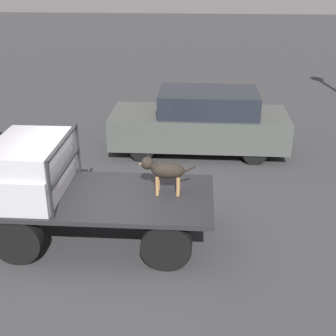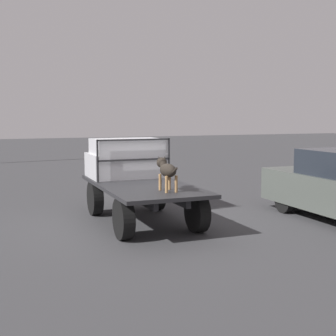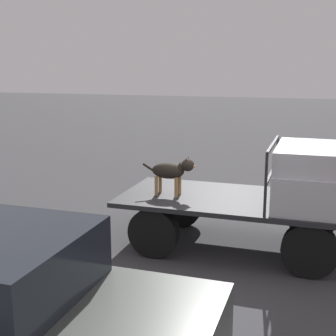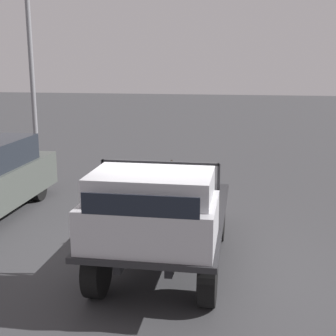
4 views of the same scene
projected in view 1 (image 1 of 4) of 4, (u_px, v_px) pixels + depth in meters
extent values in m
plane|color=#38383A|center=(102.00, 238.00, 8.52)|extent=(80.00, 80.00, 0.00)
cylinder|color=black|center=(17.00, 240.00, 7.70)|extent=(0.84, 0.24, 0.84)
cylinder|color=black|center=(47.00, 196.00, 9.16)|extent=(0.84, 0.24, 0.84)
cylinder|color=black|center=(166.00, 246.00, 7.54)|extent=(0.84, 0.24, 0.84)
cylinder|color=black|center=(172.00, 200.00, 9.00)|extent=(0.84, 0.24, 0.84)
cube|color=black|center=(96.00, 212.00, 7.92)|extent=(3.66, 0.10, 0.18)
cube|color=black|center=(104.00, 194.00, 8.53)|extent=(3.66, 0.10, 0.18)
cube|color=#232326|center=(99.00, 197.00, 8.17)|extent=(3.98, 1.91, 0.08)
cube|color=#B7B7BC|center=(25.00, 177.00, 8.12)|extent=(1.31, 1.79, 0.59)
cube|color=#B7B7BC|center=(28.00, 152.00, 7.92)|extent=(1.12, 1.65, 0.36)
cube|color=#232326|center=(50.00, 191.00, 7.19)|extent=(0.04, 0.04, 0.98)
cube|color=#232326|center=(78.00, 149.00, 8.79)|extent=(0.04, 0.04, 0.98)
cube|color=#232326|center=(63.00, 142.00, 7.80)|extent=(0.04, 1.75, 0.04)
cube|color=#232326|center=(66.00, 168.00, 7.99)|extent=(0.04, 1.75, 0.04)
cylinder|color=#9E7547|center=(157.00, 186.00, 8.07)|extent=(0.06, 0.06, 0.34)
cylinder|color=#9E7547|center=(158.00, 181.00, 8.26)|extent=(0.06, 0.06, 0.34)
cylinder|color=#9E7547|center=(178.00, 187.00, 8.05)|extent=(0.06, 0.06, 0.34)
cylinder|color=#9E7547|center=(179.00, 182.00, 8.24)|extent=(0.06, 0.06, 0.34)
ellipsoid|color=black|center=(168.00, 171.00, 8.05)|extent=(0.58, 0.28, 0.28)
sphere|color=#9E7547|center=(159.00, 173.00, 8.08)|extent=(0.12, 0.12, 0.12)
cylinder|color=black|center=(154.00, 166.00, 8.03)|extent=(0.19, 0.15, 0.19)
sphere|color=black|center=(147.00, 163.00, 8.02)|extent=(0.22, 0.22, 0.22)
cone|color=#9E7547|center=(142.00, 164.00, 8.03)|extent=(0.12, 0.12, 0.12)
cone|color=black|center=(148.00, 160.00, 7.93)|extent=(0.06, 0.08, 0.10)
cone|color=black|center=(148.00, 157.00, 8.04)|extent=(0.06, 0.08, 0.10)
cylinder|color=black|center=(188.00, 170.00, 8.02)|extent=(0.25, 0.04, 0.17)
cylinder|color=black|center=(142.00, 150.00, 11.72)|extent=(0.60, 0.20, 0.60)
cylinder|color=black|center=(148.00, 130.00, 13.08)|extent=(0.60, 0.20, 0.60)
cylinder|color=black|center=(255.00, 153.00, 11.54)|extent=(0.60, 0.20, 0.60)
cylinder|color=black|center=(249.00, 132.00, 12.90)|extent=(0.60, 0.20, 0.60)
cube|color=#474C47|center=(199.00, 128.00, 12.16)|extent=(4.53, 1.77, 0.80)
cube|color=#1E232B|center=(208.00, 102.00, 11.87)|extent=(2.49, 1.60, 0.58)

